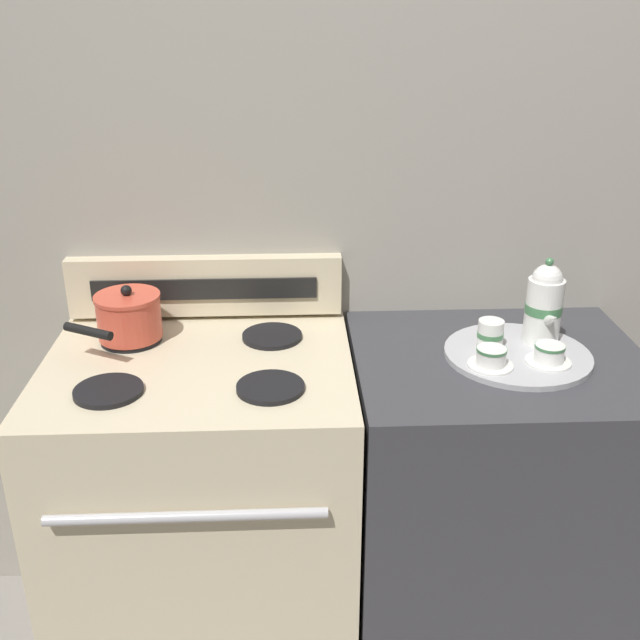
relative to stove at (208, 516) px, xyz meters
The scene contains 11 objects.
ground_plane 0.58m from the stove, ahead, with size 6.00×6.00×0.00m, color gray.
wall_back 0.81m from the stove, 42.25° to the left, with size 6.00×0.05×2.20m.
stove is the anchor object (origin of this frame).
control_panel 0.62m from the stove, 90.00° to the left, with size 0.74×0.05×0.16m.
side_counter 0.75m from the stove, ahead, with size 0.72×0.61×0.91m.
saucepan 0.57m from the stove, 143.29° to the left, with size 0.22×0.25×0.14m.
serving_tray 0.91m from the stove, ahead, with size 0.36×0.36×0.01m.
teapot 1.03m from the stove, ahead, with size 0.09×0.15×0.22m.
teacup_left 0.86m from the stove, ahead, with size 0.11×0.11×0.05m.
teacup_right 0.97m from the stove, ahead, with size 0.11×0.11×0.05m.
creamer_jug 0.88m from the stove, ahead, with size 0.07×0.07×0.07m.
Camera 1 is at (-0.14, -1.63, 1.72)m, focal length 42.00 mm.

